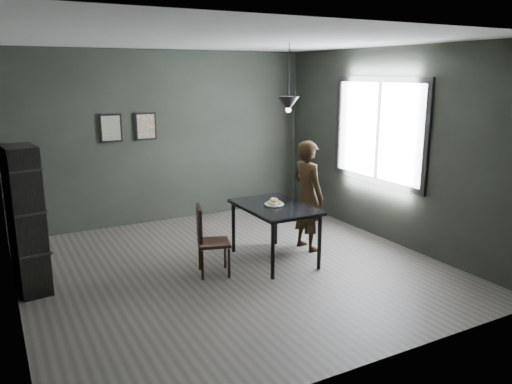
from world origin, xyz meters
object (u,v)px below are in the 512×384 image
cafe_table (275,211)px  woman (307,195)px  white_plate (274,205)px  pendant_lamp (288,103)px  wood_chair (207,236)px  shelf_unit (26,221)px

cafe_table → woman: woman is taller
white_plate → woman: size_ratio=0.15×
woman → pendant_lamp: bearing=95.5°
pendant_lamp → white_plate: bearing=-162.0°
white_plate → wood_chair: size_ratio=0.26×
shelf_unit → white_plate: bearing=-16.1°
white_plate → wood_chair: (-0.97, -0.05, -0.26)m
woman → pendant_lamp: size_ratio=1.79×
shelf_unit → pendant_lamp: size_ratio=1.94×
white_plate → woman: 0.65m
cafe_table → woman: size_ratio=0.78×
cafe_table → shelf_unit: shelf_unit is taller
wood_chair → woman: bearing=23.9°
wood_chair → pendant_lamp: (1.22, 0.13, 1.55)m
cafe_table → woman: (0.63, 0.17, 0.10)m
wood_chair → pendant_lamp: bearing=22.8°
cafe_table → shelf_unit: (-2.92, 0.48, 0.17)m
wood_chair → shelf_unit: 2.04m
shelf_unit → pendant_lamp: (3.17, -0.38, 1.21)m
wood_chair → shelf_unit: bearing=-178.2°
white_plate → woman: woman is taller
cafe_table → pendant_lamp: size_ratio=1.39×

